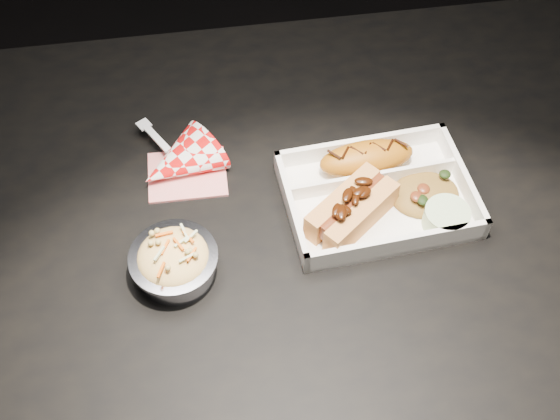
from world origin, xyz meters
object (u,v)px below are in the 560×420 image
object	(u,v)px
fried_pastry	(366,158)
foil_coleslaw_cup	(174,260)
dining_table	(306,247)
hotdog	(352,208)
napkin_fork	(179,163)
food_tray	(377,197)

from	to	relation	value
fried_pastry	foil_coleslaw_cup	world-z (taller)	foil_coleslaw_cup
dining_table	foil_coleslaw_cup	size ratio (longest dim) A/B	10.68
fried_pastry	hotdog	size ratio (longest dim) A/B	0.99
hotdog	foil_coleslaw_cup	xyz separation A→B (m)	(-0.24, -0.04, -0.00)
dining_table	foil_coleslaw_cup	distance (m)	0.23
dining_table	hotdog	world-z (taller)	hotdog
foil_coleslaw_cup	napkin_fork	xyz separation A→B (m)	(0.02, 0.17, -0.01)
dining_table	fried_pastry	bearing A→B (deg)	32.02
fried_pastry	napkin_fork	distance (m)	0.26
foil_coleslaw_cup	hotdog	bearing A→B (deg)	10.44
fried_pastry	foil_coleslaw_cup	bearing A→B (deg)	-155.01
fried_pastry	napkin_fork	xyz separation A→B (m)	(-0.26, 0.04, -0.01)
dining_table	hotdog	distance (m)	0.14
hotdog	napkin_fork	xyz separation A→B (m)	(-0.22, 0.13, -0.02)
dining_table	food_tray	size ratio (longest dim) A/B	4.58
fried_pastry	hotdog	world-z (taller)	hotdog
food_tray	fried_pastry	bearing A→B (deg)	90.00
fried_pastry	hotdog	bearing A→B (deg)	-114.69
fried_pastry	napkin_fork	world-z (taller)	napkin_fork
food_tray	hotdog	world-z (taller)	hotdog
food_tray	napkin_fork	xyz separation A→B (m)	(-0.26, 0.10, 0.01)
napkin_fork	fried_pastry	bearing A→B (deg)	50.82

